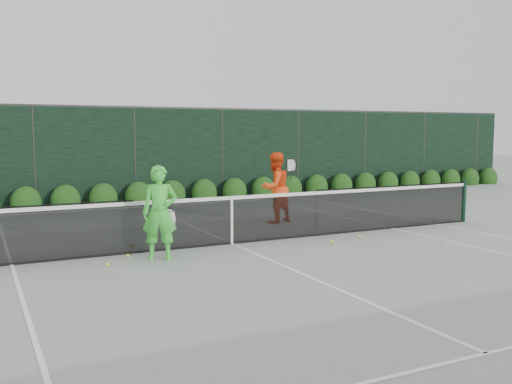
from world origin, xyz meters
name	(u,v)px	position (x,y,z in m)	size (l,w,h in m)	color
ground	(232,244)	(0.00, 0.00, 0.00)	(80.00, 80.00, 0.00)	gray
tennis_net	(231,218)	(-0.02, 0.00, 0.53)	(12.90, 0.10, 1.07)	#11341F
player_woman	(160,213)	(-1.70, -0.70, 0.84)	(0.72, 0.60, 1.68)	#41D03D
player_man	(275,188)	(2.09, 2.02, 0.88)	(1.00, 0.87, 1.75)	#FF4B15
court_lines	(232,244)	(0.00, 0.00, 0.01)	(11.03, 23.83, 0.01)	white
windscreen_fence	(302,180)	(0.00, -2.71, 1.51)	(32.00, 21.07, 3.06)	black
hedge_row	(139,196)	(0.00, 7.15, 0.23)	(31.66, 0.65, 0.94)	#15370F
tennis_balls	(215,246)	(-0.45, -0.18, 0.03)	(5.42, 2.14, 0.07)	#C5E533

